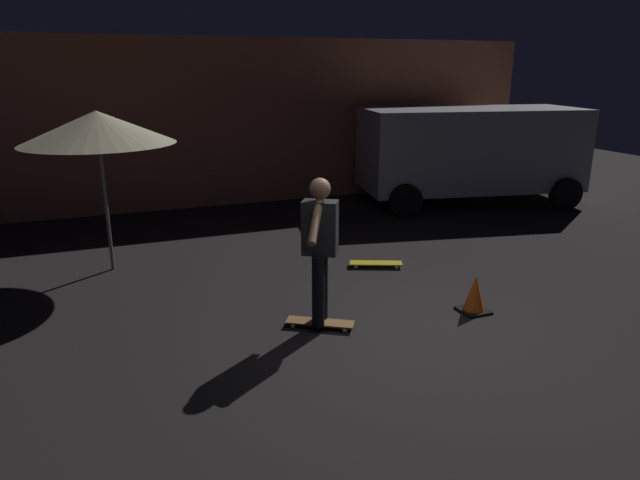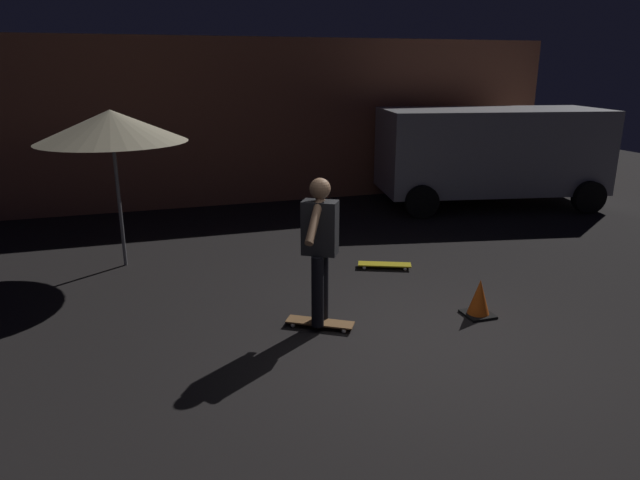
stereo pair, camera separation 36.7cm
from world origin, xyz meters
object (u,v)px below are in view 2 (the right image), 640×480
patio_umbrella (111,126)px  skater (320,241)px  skateboard_ridden (320,323)px  skateboard_spare (385,265)px  parked_van (491,151)px  traffic_cone (479,299)px

patio_umbrella → skater: bearing=-53.8°
patio_umbrella → skateboard_ridden: bearing=-53.8°
skater → skateboard_spare: bearing=46.6°
parked_van → traffic_cone: size_ratio=10.60×
patio_umbrella → traffic_cone: patio_umbrella is taller
skateboard_ridden → patio_umbrella: bearing=126.2°
parked_van → skater: (-5.32, -4.73, -0.12)m
skateboard_spare → skater: 2.42m
parked_van → skateboard_ridden: size_ratio=6.35×
skateboard_ridden → traffic_cone: bearing=-8.2°
skateboard_spare → traffic_cone: bearing=-78.3°
skater → parked_van: bearing=41.6°
skateboard_ridden → skater: size_ratio=0.46×
patio_umbrella → traffic_cone: bearing=-38.3°
skateboard_ridden → skateboard_spare: same height
skateboard_spare → skater: bearing=-133.4°
traffic_cone → skater: bearing=171.8°
skateboard_ridden → traffic_cone: traffic_cone is taller
skateboard_ridden → skater: 0.98m
skateboard_spare → traffic_cone: 1.93m
patio_umbrella → skater: patio_umbrella is taller
parked_van → patio_umbrella: patio_umbrella is taller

